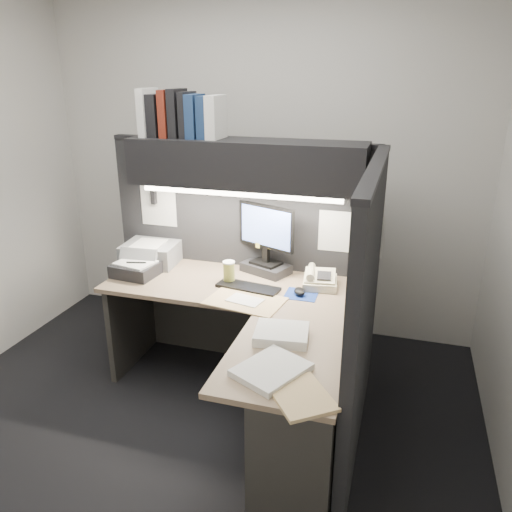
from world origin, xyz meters
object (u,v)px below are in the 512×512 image
Objects in this scene: keyboard at (248,287)px; telephone at (320,280)px; printer at (151,253)px; notebook_stack at (136,270)px; desk at (256,375)px; monitor at (266,246)px; coffee_cup at (229,273)px; overhead_shelf at (246,163)px.

keyboard is 1.83× the size of telephone.
printer reaches higher than notebook_stack.
desk is 7.53× the size of telephone.
keyboard is at bearing -21.07° from printer.
coffee_cup is (-0.18, -0.25, -0.12)m from monitor.
printer is at bearing 179.71° from overhead_shelf.
monitor is at bearing 28.45° from overhead_shelf.
keyboard is 0.47m from telephone.
monitor is 2.16× the size of telephone.
notebook_stack is (-0.66, -0.06, -0.03)m from coffee_cup.
keyboard is (0.09, -0.24, -0.76)m from overhead_shelf.
telephone reaches higher than notebook_stack.
notebook_stack is (-0.72, -0.25, -0.73)m from overhead_shelf.
monitor reaches higher than keyboard.
printer is (-0.82, 0.24, 0.07)m from keyboard.
notebook_stack is (-0.81, -0.01, 0.03)m from keyboard.
printer is at bearing 143.84° from desk.
overhead_shelf is 0.59m from monitor.
coffee_cup is at bearing -176.95° from telephone.
monitor is 0.91m from notebook_stack.
desk is 4.45× the size of printer.
overhead_shelf is at bearing -128.88° from monitor.
printer reaches higher than coffee_cup.
keyboard is 1.43× the size of notebook_stack.
overhead_shelf is (-0.30, 0.75, 1.06)m from desk.
desk is 1.10× the size of overhead_shelf.
overhead_shelf is at bearing 118.88° from keyboard.
coffee_cup is (-0.15, 0.06, 0.06)m from keyboard.
telephone is at bearing 4.15° from monitor.
monitor is 0.33m from coffee_cup.
monitor is at bearing 102.27° from desk.
printer reaches higher than keyboard.
monitor reaches higher than coffee_cup.
overhead_shelf is 5.34× the size of notebook_stack.
monitor is 1.27× the size of printer.
desk is 4.11× the size of keyboard.
overhead_shelf is at bearing 111.79° from desk.
desk is at bearing -68.21° from overhead_shelf.
overhead_shelf reaches higher than monitor.
telephone reaches higher than keyboard.
notebook_stack is at bearing -161.18° from overhead_shelf.
keyboard is (-0.21, 0.51, 0.30)m from desk.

